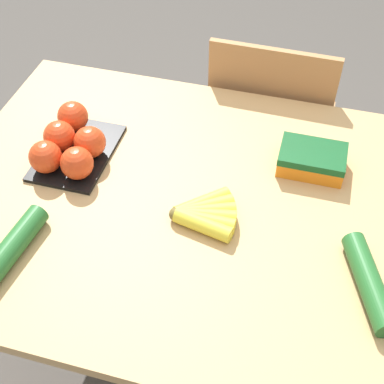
% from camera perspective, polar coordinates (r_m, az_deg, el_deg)
% --- Properties ---
extents(ground_plane, '(12.00, 12.00, 0.00)m').
position_cam_1_polar(ground_plane, '(1.93, 0.00, -16.21)').
color(ground_plane, '#4C4742').
extents(dining_table, '(1.26, 0.94, 0.75)m').
position_cam_1_polar(dining_table, '(1.38, 0.00, -3.73)').
color(dining_table, tan).
rests_on(dining_table, ground_plane).
extents(chair, '(0.43, 0.41, 0.89)m').
position_cam_1_polar(chair, '(1.93, 8.19, 6.20)').
color(chair, '#A87547').
rests_on(chair, ground_plane).
extents(banana_bunch, '(0.16, 0.16, 0.04)m').
position_cam_1_polar(banana_bunch, '(1.25, 1.26, -2.38)').
color(banana_bunch, brown).
rests_on(banana_bunch, dining_table).
extents(tomato_pack, '(0.18, 0.27, 0.09)m').
position_cam_1_polar(tomato_pack, '(1.42, -12.89, 4.99)').
color(tomato_pack, black).
rests_on(tomato_pack, dining_table).
extents(carrot_bag, '(0.17, 0.11, 0.06)m').
position_cam_1_polar(carrot_bag, '(1.39, 12.70, 3.54)').
color(carrot_bag, orange).
rests_on(carrot_bag, dining_table).
extents(cucumber_near, '(0.13, 0.23, 0.05)m').
position_cam_1_polar(cucumber_near, '(1.19, 18.38, -9.11)').
color(cucumber_near, '#236028').
rests_on(cucumber_near, dining_table).
extents(cucumber_far, '(0.08, 0.23, 0.05)m').
position_cam_1_polar(cucumber_far, '(1.24, -18.78, -5.79)').
color(cucumber_far, '#236028').
rests_on(cucumber_far, dining_table).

